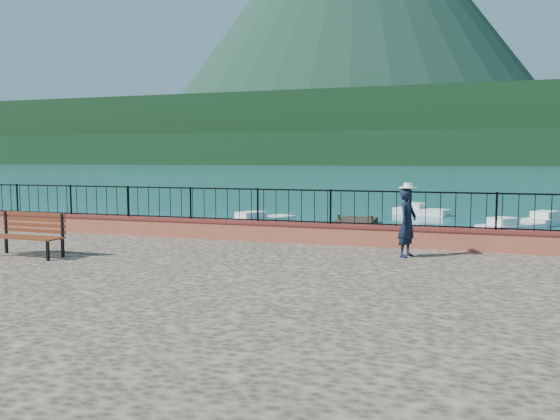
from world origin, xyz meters
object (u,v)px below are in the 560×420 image
Objects in this scene: person at (407,223)px; boat_4 at (421,209)px; boat_0 at (183,242)px; park_bench at (27,244)px; boat_2 at (510,225)px; boat_1 at (418,235)px; boat_3 at (260,218)px; boat_5 at (550,217)px.

person is 22.59m from boat_4.
boat_0 is (-8.93, 5.27, -1.66)m from person.
park_bench is 22.02m from boat_2.
boat_1 and boat_4 have the same top height.
boat_3 is 11.57m from boat_4.
boat_2 is at bearing -35.95° from boat_4.
boat_3 is at bearing 77.79° from boat_0.
boat_4 is (-0.77, 22.52, -1.66)m from person.
boat_2 is 12.80m from boat_3.
park_bench is at bearing -85.80° from boat_4.
boat_5 is at bearing 16.30° from boat_2.
boat_4 is 7.70m from boat_5.
boat_0 is 16.10m from boat_2.
boat_4 is (8.16, 8.20, 0.00)m from boat_3.
person reaches higher than boat_0.
boat_1 is at bearing 176.89° from boat_5.
boat_0 and boat_3 have the same top height.
boat_0 is at bearing -149.74° from boat_3.
person is 16.96m from boat_3.
person reaches higher than boat_3.
boat_4 is 0.82× the size of boat_5.
person is 0.49× the size of boat_4.
person is 15.63m from boat_2.
boat_0 is 0.84× the size of boat_1.
boat_1 is at bearing 21.58° from person.
boat_0 is at bearing -146.73° from boat_1.
boat_0 is (0.09, 8.05, -1.12)m from park_bench.
person is at bearing -117.80° from boat_3.
park_bench is at bearing -150.04° from boat_3.
boat_5 is (6.29, 19.45, -1.66)m from person.
boat_0 and boat_2 have the same top height.
boat_1 is 9.79m from boat_3.
person reaches higher than boat_4.
person is 0.41× the size of boat_3.
boat_1 is (8.77, 12.58, -1.12)m from park_bench.
boat_5 is at bearing 2.24° from person.
park_bench is 0.50× the size of boat_1.
boat_5 is (2.44, 4.39, 0.00)m from boat_2.
park_bench reaches higher than boat_1.
boat_5 is at bearing 57.78° from park_bench.
park_bench is 0.57× the size of boat_4.
person is at bearing -82.88° from boat_1.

